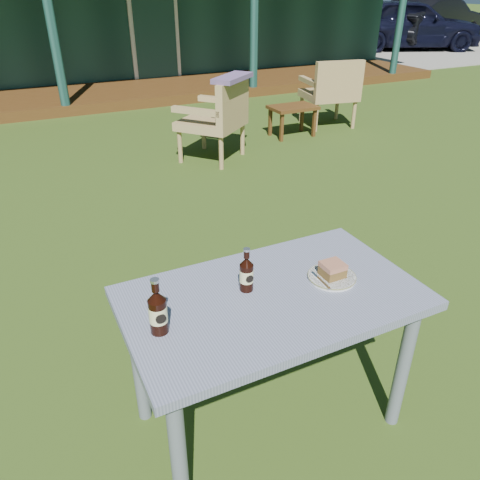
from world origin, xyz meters
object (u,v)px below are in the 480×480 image
plate (332,277)px  side_table (293,110)px  cola_bottle_far (158,311)px  armchair_right (332,90)px  cake_slice (333,269)px  armchair_left (218,116)px  car_near (407,24)px  cola_bottle_near (247,274)px  car_far (431,21)px  cafe_table (272,314)px

plate → side_table: 4.56m
cola_bottle_far → armchair_right: size_ratio=0.24×
plate → cola_bottle_far: size_ratio=0.91×
cake_slice → armchair_left: 3.66m
car_near → side_table: 10.04m
cake_slice → side_table: (2.27, 3.94, -0.42)m
car_near → armchair_left: bearing=149.6°
plate → armchair_left: armchair_left is taller
car_near → cola_bottle_near: 14.55m
plate → side_table: bearing=60.1°
car_near → plate: (-10.10, -10.20, 0.01)m
plate → side_table: size_ratio=0.34×
cola_bottle_near → cake_slice: bearing=-13.5°
plate → cola_bottle_near: size_ratio=1.06×
car_near → armchair_left: (-9.09, -6.70, -0.21)m
car_far → cafe_table: (-11.84, -10.68, -0.10)m
armchair_left → side_table: armchair_left is taller
armchair_right → plate: bearing=-126.1°
car_far → armchair_left: 12.76m
cafe_table → armchair_right: 5.25m
car_far → side_table: size_ratio=7.28×
armchair_left → car_near: bearing=36.4°
car_near → cola_bottle_far: car_near is taller
side_table → cafe_table: bearing=-123.0°
side_table → armchair_left: bearing=-160.9°
cafe_table → plate: size_ratio=5.88×
cola_bottle_near → cola_bottle_far: cola_bottle_far is taller
plate → cola_bottle_far: (-0.76, -0.01, 0.08)m
plate → cola_bottle_far: bearing=-179.3°
car_near → plate: bearing=158.5°
car_far → cake_slice: car_far is taller
cola_bottle_near → cafe_table: bearing=-43.1°
car_far → armchair_right: car_far is taller
cake_slice → armchair_right: 5.09m
cola_bottle_near → side_table: 4.69m
armchair_right → side_table: bearing=-167.1°
car_far → car_near: bearing=94.2°
cola_bottle_far → side_table: size_ratio=0.37×
armchair_right → cola_bottle_near: bearing=-129.8°
cake_slice → cola_bottle_far: 0.76m
cake_slice → armchair_right: bearing=53.9°
cola_bottle_near → side_table: size_ratio=0.32×
car_far → plate: bearing=118.5°
car_near → cola_bottle_near: bearing=157.3°
car_near → cola_bottle_far: 14.91m
cola_bottle_near → cola_bottle_far: (-0.40, -0.10, 0.01)m
cola_bottle_far → plate: bearing=0.7°
cola_bottle_near → side_table: bearing=55.7°
car_near → cafe_table: bearing=157.7°
armchair_left → side_table: bearing=19.1°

